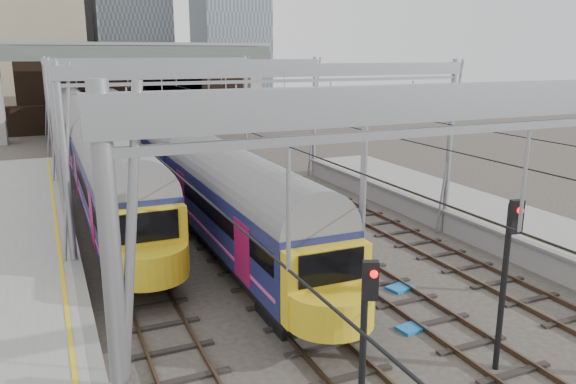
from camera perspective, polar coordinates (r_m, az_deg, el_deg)
name	(u,v)px	position (r m, az deg, el deg)	size (l,w,h in m)	color
ground	(394,344)	(17.21, 10.72, -14.98)	(160.00, 160.00, 0.00)	#38332D
platform_left	(8,360)	(16.74, -26.58, -15.04)	(4.32, 55.00, 1.12)	gray
tracks	(233,213)	(29.83, -5.63, -2.13)	(14.40, 80.00, 0.22)	#4C3828
overhead_line	(197,82)	(34.94, -9.27, 11.02)	(16.80, 80.00, 8.00)	gray
retaining_wall	(139,89)	(65.14, -14.87, 10.06)	(28.00, 2.75, 9.00)	#312116
overbridge	(133,63)	(58.96, -15.48, 12.52)	(28.00, 3.00, 9.25)	gray
train_main	(141,132)	(44.19, -14.72, 5.90)	(2.66, 61.50, 4.62)	black
train_second	(78,123)	(51.00, -20.54, 6.62)	(2.84, 65.58, 4.87)	black
signal_near_left	(365,333)	(11.70, 7.86, -14.01)	(0.35, 0.45, 4.37)	black
signal_near_centre	(507,265)	(15.49, 21.40, -6.90)	(0.36, 0.46, 4.74)	black
equip_cover_a	(312,296)	(19.78, 2.50, -10.56)	(0.93, 0.65, 0.11)	#1665AC
equip_cover_b	(411,328)	(18.10, 12.41, -13.36)	(0.83, 0.59, 0.10)	#1665AC
equip_cover_c	(400,288)	(20.83, 11.33, -9.52)	(0.91, 0.64, 0.11)	#1665AC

